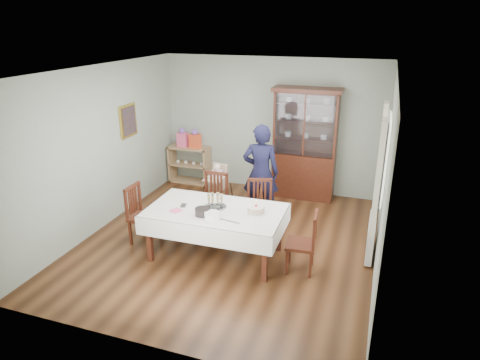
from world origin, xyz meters
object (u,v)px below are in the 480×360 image
at_px(champagne_tray, 215,204).
at_px(chair_far_right, 259,220).
at_px(dining_table, 216,232).
at_px(china_cabinet, 305,143).
at_px(gift_bag_orange, 195,139).
at_px(sideboard, 190,164).
at_px(chair_end_left, 145,226).
at_px(chair_far_left, 212,214).
at_px(chair_end_right, 301,254).
at_px(woman, 261,173).
at_px(high_chair, 218,194).
at_px(birthday_cake, 256,210).
at_px(gift_bag_pink, 182,138).

bearing_deg(champagne_tray, chair_far_right, 57.75).
distance_m(dining_table, china_cabinet, 2.93).
xyz_separation_m(china_cabinet, gift_bag_orange, (-2.34, 0.00, -0.14)).
relative_size(dining_table, sideboard, 2.24).
xyz_separation_m(dining_table, chair_end_left, (-1.24, 0.03, -0.10)).
bearing_deg(chair_far_right, chair_end_left, -171.60).
relative_size(chair_far_left, gift_bag_orange, 2.40).
distance_m(china_cabinet, champagne_tray, 2.79).
relative_size(chair_end_right, woman, 0.52).
relative_size(chair_far_right, high_chair, 1.00).
xyz_separation_m(woman, gift_bag_orange, (-1.82, 1.27, 0.12)).
distance_m(china_cabinet, gift_bag_orange, 2.35).
height_order(chair_end_left, chair_end_right, chair_end_left).
xyz_separation_m(china_cabinet, woman, (-0.52, -1.26, -0.26)).
distance_m(chair_end_left, gift_bag_orange, 2.80).
xyz_separation_m(birthday_cake, gift_bag_pink, (-2.45, 2.65, 0.17)).
height_order(chair_far_left, gift_bag_orange, gift_bag_orange).
relative_size(dining_table, china_cabinet, 0.93).
relative_size(sideboard, birthday_cake, 3.13).
bearing_deg(woman, chair_far_left, 36.20).
height_order(chair_far_left, chair_end_left, chair_far_left).
xyz_separation_m(woman, champagne_tray, (-0.29, -1.39, -0.04)).
bearing_deg(gift_bag_pink, chair_end_left, -77.25).
xyz_separation_m(chair_far_right, gift_bag_orange, (-1.99, 1.92, 0.70)).
bearing_deg(gift_bag_orange, woman, -34.84).
distance_m(chair_far_left, gift_bag_orange, 2.38).
bearing_deg(chair_end_left, champagne_tray, -85.97).
relative_size(chair_end_left, gift_bag_pink, 2.33).
bearing_deg(china_cabinet, chair_end_right, -79.47).
bearing_deg(champagne_tray, high_chair, 110.56).
distance_m(champagne_tray, gift_bag_orange, 3.07).
height_order(chair_end_right, birthday_cake, birthday_cake).
relative_size(china_cabinet, sideboard, 2.42).
relative_size(dining_table, high_chair, 2.14).
height_order(sideboard, gift_bag_orange, gift_bag_orange).
height_order(china_cabinet, gift_bag_pink, china_cabinet).
height_order(chair_far_right, chair_end_right, chair_far_right).
bearing_deg(chair_far_right, woman, 88.46).
xyz_separation_m(dining_table, gift_bag_pink, (-1.85, 2.72, 0.59)).
height_order(gift_bag_pink, gift_bag_orange, gift_bag_orange).
xyz_separation_m(chair_end_right, birthday_cake, (-0.69, 0.06, 0.55)).
xyz_separation_m(chair_far_right, champagne_tray, (-0.47, -0.74, 0.54)).
bearing_deg(dining_table, gift_bag_pink, 124.19).
bearing_deg(champagne_tray, chair_end_left, -178.16).
xyz_separation_m(china_cabinet, gift_bag_pink, (-2.64, 0.00, -0.14)).
bearing_deg(champagne_tray, chair_far_left, 116.29).
distance_m(dining_table, high_chair, 1.56).
relative_size(champagne_tray, gift_bag_pink, 0.82).
xyz_separation_m(sideboard, gift_bag_orange, (0.16, -0.02, 0.58)).
height_order(chair_end_left, birthday_cake, birthday_cake).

